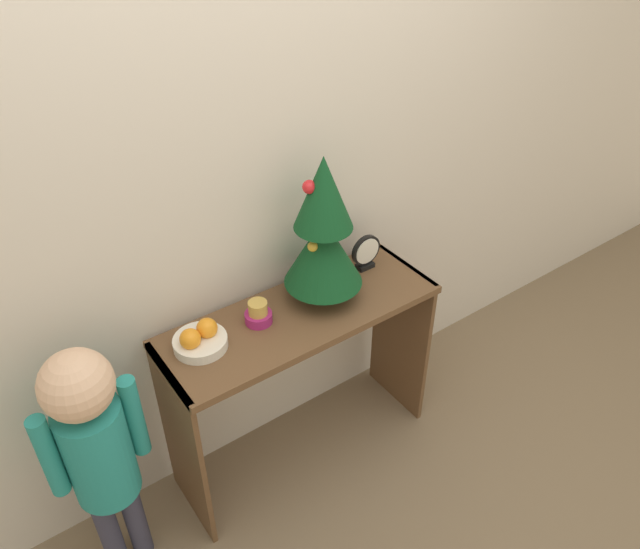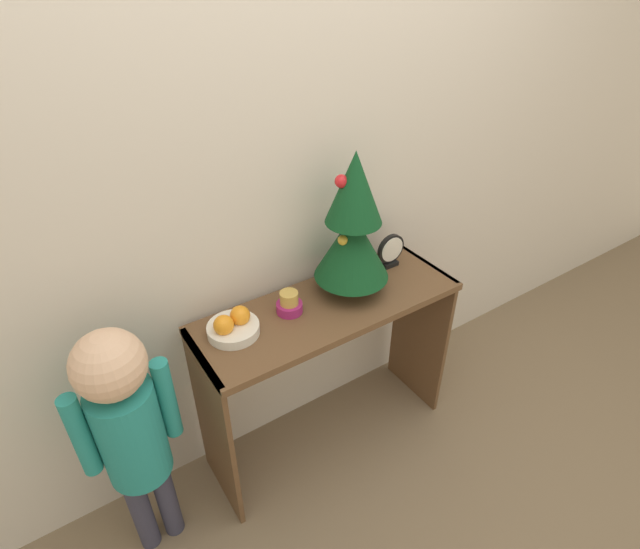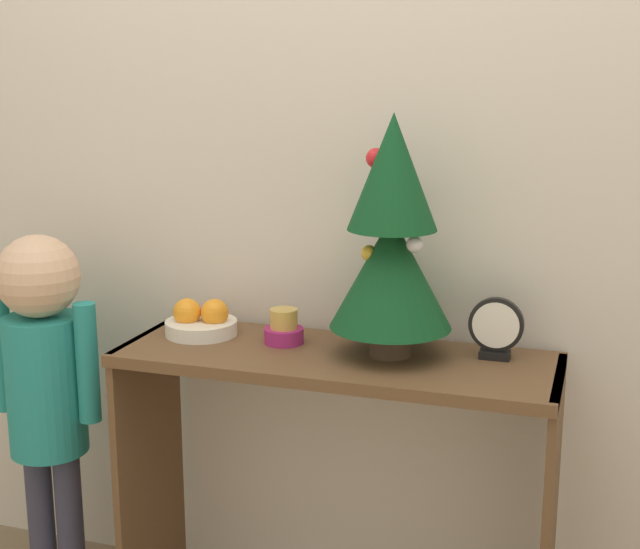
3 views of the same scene
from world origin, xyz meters
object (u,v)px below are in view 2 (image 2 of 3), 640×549
object	(u,v)px
fruit_bowl	(233,326)
child_figure	(128,423)
mini_tree	(353,227)
singing_bowl	(289,304)
desk_clock	(391,251)

from	to	relation	value
fruit_bowl	child_figure	xyz separation A→B (m)	(-0.43, -0.09, -0.15)
mini_tree	fruit_bowl	distance (m)	0.58
mini_tree	singing_bowl	xyz separation A→B (m)	(-0.28, 0.01, -0.25)
fruit_bowl	child_figure	world-z (taller)	child_figure
mini_tree	singing_bowl	size ratio (longest dim) A/B	5.81
fruit_bowl	desk_clock	xyz separation A→B (m)	(0.77, 0.04, 0.04)
child_figure	singing_bowl	bearing A→B (deg)	7.49
desk_clock	child_figure	size ratio (longest dim) A/B	0.15
singing_bowl	child_figure	xyz separation A→B (m)	(-0.67, -0.09, -0.15)
child_figure	fruit_bowl	bearing A→B (deg)	11.82
mini_tree	child_figure	world-z (taller)	mini_tree
singing_bowl	desk_clock	size ratio (longest dim) A/B	0.67
fruit_bowl	mini_tree	bearing A→B (deg)	-1.66
singing_bowl	fruit_bowl	bearing A→B (deg)	179.33
mini_tree	child_figure	xyz separation A→B (m)	(-0.95, -0.08, -0.40)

